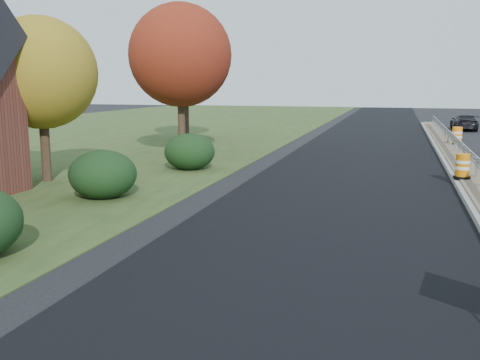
# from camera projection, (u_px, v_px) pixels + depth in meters

# --- Properties ---
(milled_overlay) EXTENTS (7.20, 120.00, 0.01)m
(milled_overlay) POSITION_uv_depth(u_px,v_px,m) (359.00, 163.00, 24.16)
(milled_overlay) COLOR black
(milled_overlay) RESTS_ON ground
(median) EXTENTS (1.60, 55.00, 0.23)m
(median) POSITION_uv_depth(u_px,v_px,m) (469.00, 172.00, 21.03)
(median) COLOR gray
(median) RESTS_ON ground
(guardrail) EXTENTS (0.10, 46.15, 0.72)m
(guardrail) POSITION_uv_depth(u_px,v_px,m) (467.00, 153.00, 21.86)
(guardrail) COLOR silver
(guardrail) RESTS_ON median
(hedge_mid) EXTENTS (2.09, 2.09, 1.52)m
(hedge_mid) POSITION_uv_depth(u_px,v_px,m) (103.00, 174.00, 16.55)
(hedge_mid) COLOR black
(hedge_mid) RESTS_ON ground
(hedge_north) EXTENTS (2.09, 2.09, 1.52)m
(hedge_north) POSITION_uv_depth(u_px,v_px,m) (190.00, 152.00, 22.08)
(hedge_north) COLOR black
(hedge_north) RESTS_ON ground
(tree_near_yellow) EXTENTS (3.96, 3.96, 5.88)m
(tree_near_yellow) POSITION_uv_depth(u_px,v_px,m) (41.00, 73.00, 18.86)
(tree_near_yellow) COLOR #473523
(tree_near_yellow) RESTS_ON ground
(tree_near_red) EXTENTS (4.95, 4.95, 7.35)m
(tree_near_red) POSITION_uv_depth(u_px,v_px,m) (180.00, 55.00, 25.68)
(tree_near_red) COLOR #473523
(tree_near_red) RESTS_ON ground
(tree_near_back) EXTENTS (4.29, 4.29, 6.37)m
(tree_near_back) POSITION_uv_depth(u_px,v_px,m) (185.00, 73.00, 34.18)
(tree_near_back) COLOR #473523
(tree_near_back) RESTS_ON ground
(barrel_median_mid) EXTENTS (0.59, 0.59, 0.86)m
(barrel_median_mid) POSITION_uv_depth(u_px,v_px,m) (462.00, 167.00, 18.80)
(barrel_median_mid) COLOR black
(barrel_median_mid) RESTS_ON median
(barrel_median_far) EXTENTS (0.65, 0.65, 0.96)m
(barrel_median_far) POSITION_uv_depth(u_px,v_px,m) (457.00, 136.00, 29.40)
(barrel_median_far) COLOR black
(barrel_median_far) RESTS_ON median
(car_dark_far) EXTENTS (1.78, 4.25, 1.23)m
(car_dark_far) POSITION_uv_depth(u_px,v_px,m) (464.00, 122.00, 41.21)
(car_dark_far) COLOR black
(car_dark_far) RESTS_ON ground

